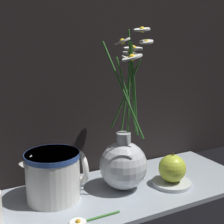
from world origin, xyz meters
TOP-DOWN VIEW (x-y plane):
  - ground_plane at (0.00, 0.00)m, footprint 6.00×6.00m
  - shelf at (0.00, 0.00)m, footprint 0.81×0.28m
  - vase_with_flowers at (0.05, 0.01)m, footprint 0.14×0.19m
  - ceramic_pitcher at (-0.13, 0.03)m, footprint 0.16×0.13m
  - saucer_plate at (0.18, -0.04)m, footprint 0.11×0.11m
  - orange_fruit at (0.18, -0.04)m, footprint 0.07×0.07m
  - loose_daisy at (-0.10, -0.10)m, footprint 0.12×0.04m

SIDE VIEW (x-z plane):
  - ground_plane at x=0.00m, z-range 0.00..0.00m
  - shelf at x=0.00m, z-range 0.00..0.01m
  - loose_daisy at x=-0.10m, z-range 0.01..0.02m
  - saucer_plate at x=0.18m, z-range 0.01..0.02m
  - orange_fruit at x=0.18m, z-range 0.02..0.10m
  - ceramic_pitcher at x=-0.13m, z-range 0.01..0.14m
  - vase_with_flowers at x=0.05m, z-range -0.12..0.29m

